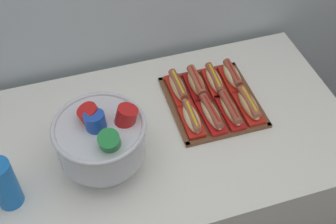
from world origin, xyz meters
The scene contains 12 objects.
buffet_table centered at (0.00, 0.00, 0.40)m, with size 1.43×0.79×0.75m.
serving_tray centered at (0.24, 0.08, 0.76)m, with size 0.33×0.36×0.01m.
hot_dog_0 centered at (0.13, 0.00, 0.79)m, with size 0.07×0.16×0.06m.
hot_dog_1 centered at (0.21, 0.00, 0.79)m, with size 0.07×0.18×0.06m.
hot_dog_2 centered at (0.28, 0.00, 0.79)m, with size 0.06×0.18×0.06m.
hot_dog_3 centered at (0.36, 0.00, 0.79)m, with size 0.07×0.18×0.06m.
hot_dog_4 centered at (0.13, 0.17, 0.79)m, with size 0.06×0.18×0.06m.
hot_dog_5 centered at (0.21, 0.16, 0.79)m, with size 0.07×0.17×0.07m.
hot_dog_6 centered at (0.28, 0.16, 0.79)m, with size 0.07×0.17×0.06m.
hot_dog_7 centered at (0.36, 0.16, 0.79)m, with size 0.07×0.16×0.06m.
punch_bowl centered at (-0.21, -0.08, 0.90)m, with size 0.30×0.30×0.26m.
cup_stack centered at (-0.52, -0.13, 0.85)m, with size 0.08×0.08×0.19m.
Camera 1 is at (-0.27, -1.00, 2.00)m, focal length 47.83 mm.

